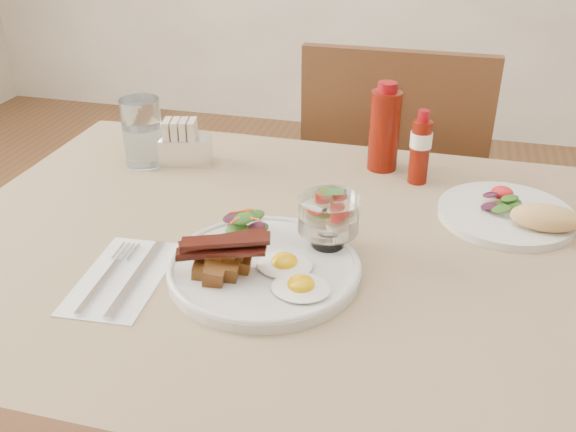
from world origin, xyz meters
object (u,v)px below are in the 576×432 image
chair_far (392,198)px  main_plate (264,269)px  fruit_cup (329,215)px  water_glass (143,136)px  sugar_caddy (184,145)px  ketchup_bottle (384,129)px  table (350,307)px  second_plate (515,214)px  hot_sauce_bottle (420,148)px

chair_far → main_plate: (-0.12, -0.73, 0.24)m
fruit_cup → water_glass: bearing=150.2°
chair_far → sugar_caddy: bearing=-133.7°
main_plate → ketchup_bottle: bearing=74.1°
ketchup_bottle → sugar_caddy: size_ratio=1.60×
table → ketchup_bottle: 0.38m
ketchup_bottle → water_glass: ketchup_bottle is taller
table → main_plate: size_ratio=4.75×
ketchup_bottle → sugar_caddy: (-0.38, -0.07, -0.04)m
second_plate → table: bearing=-142.9°
second_plate → hot_sauce_bottle: 0.21m
table → chair_far: bearing=90.0°
chair_far → sugar_caddy: size_ratio=8.70×
main_plate → water_glass: 0.47m
water_glass → table: bearing=-28.3°
main_plate → ketchup_bottle: size_ratio=1.63×
hot_sauce_bottle → second_plate: bearing=-34.1°
chair_far → second_plate: size_ratio=4.10×
main_plate → water_glass: (-0.34, 0.32, 0.05)m
fruit_cup → ketchup_bottle: bearing=83.3°
second_plate → fruit_cup: bearing=-148.2°
second_plate → hot_sauce_bottle: (-0.17, 0.11, 0.05)m
main_plate → sugar_caddy: bearing=128.0°
chair_far → second_plate: chair_far is taller
second_plate → water_glass: bearing=174.7°
ketchup_bottle → main_plate: bearing=-105.9°
main_plate → table: bearing=30.6°
table → fruit_cup: fruit_cup is taller
fruit_cup → hot_sauce_bottle: size_ratio=0.67×
fruit_cup → hot_sauce_bottle: (0.11, 0.29, 0.00)m
ketchup_bottle → hot_sauce_bottle: (0.07, -0.05, -0.01)m
chair_far → sugar_caddy: (-0.38, -0.40, 0.26)m
chair_far → second_plate: 0.59m
main_plate → fruit_cup: (0.08, 0.08, 0.06)m
table → sugar_caddy: (-0.38, 0.27, 0.13)m
main_plate → sugar_caddy: size_ratio=2.62×
second_plate → sugar_caddy: 0.63m
chair_far → fruit_cup: size_ratio=9.98×
fruit_cup → ketchup_bottle: (0.04, 0.33, 0.01)m
hot_sauce_bottle → sugar_caddy: 0.45m
main_plate → fruit_cup: fruit_cup is taller
water_glass → sugar_caddy: bearing=14.6°
second_plate → ketchup_bottle: size_ratio=1.32×
chair_far → ketchup_bottle: 0.45m
main_plate → second_plate: second_plate is taller
sugar_caddy → water_glass: 0.08m
hot_sauce_bottle → ketchup_bottle: bearing=147.8°
hot_sauce_bottle → water_glass: 0.53m
fruit_cup → sugar_caddy: (-0.34, 0.26, -0.03)m
ketchup_bottle → table: bearing=-89.9°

